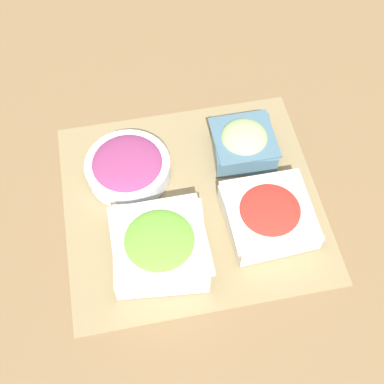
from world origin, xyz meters
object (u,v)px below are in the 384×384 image
at_px(tomato_bowl, 269,215).
at_px(lettuce_bowl, 160,246).
at_px(onion_bowl, 128,166).
at_px(cucumber_bowl, 244,142).

relative_size(tomato_bowl, lettuce_bowl, 0.91).
xyz_separation_m(onion_bowl, lettuce_bowl, (0.03, -0.19, 0.01)).
xyz_separation_m(tomato_bowl, cucumber_bowl, (-0.01, 0.17, 0.00)).
height_order(onion_bowl, tomato_bowl, tomato_bowl).
distance_m(onion_bowl, lettuce_bowl, 0.19).
xyz_separation_m(tomato_bowl, lettuce_bowl, (-0.20, -0.03, 0.01)).
relative_size(onion_bowl, tomato_bowl, 1.04).
relative_size(onion_bowl, lettuce_bowl, 0.95).
bearing_deg(onion_bowl, cucumber_bowl, 2.16).
bearing_deg(tomato_bowl, cucumber_bowl, 91.92).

